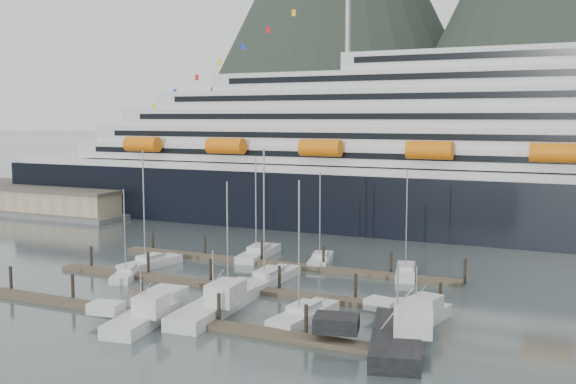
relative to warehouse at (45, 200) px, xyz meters
The scene contains 17 objects.
ground 83.38m from the warehouse, 30.26° to the right, with size 1600.00×1600.00×0.00m, color #4C595A.
warehouse is the anchor object (origin of this frame).
dock_near 84.86m from the warehouse, 37.76° to the right, with size 48.18×2.28×3.20m.
dock_mid 77.59m from the warehouse, 30.14° to the right, with size 48.18×2.28×3.20m.
dock_far 71.94m from the warehouse, 21.15° to the right, with size 48.18×2.28×3.20m.
sailboat_a 62.10m from the warehouse, 32.85° to the right, with size 3.99×9.79×15.84m.
sailboat_b 65.98m from the warehouse, 36.60° to the right, with size 5.69×8.92×11.28m.
sailboat_c 80.35m from the warehouse, 31.01° to the right, with size 3.53×9.67×13.13m.
sailboat_d 78.24m from the warehouse, 26.37° to the right, with size 3.13×12.36×16.49m.
sailboat_e 65.85m from the warehouse, 19.53° to the right, with size 4.29×11.37×14.65m.
sailboat_f 74.73m from the warehouse, 17.13° to the right, with size 4.59×8.91×12.83m.
sailboat_g 86.95m from the warehouse, 15.92° to the right, with size 4.45×9.48×13.46m.
sailboat_h 92.21m from the warehouse, 30.13° to the right, with size 3.79×9.88×14.16m.
trawler_b 85.98m from the warehouse, 39.28° to the right, with size 7.84×10.26×6.38m.
trawler_c 85.50m from the warehouse, 34.36° to the right, with size 9.97×14.08×7.06m.
trawler_d 102.81m from the warehouse, 29.08° to the right, with size 10.91×14.15×8.13m.
trawler_e 99.65m from the warehouse, 25.68° to the right, with size 7.73×10.04×6.20m.
Camera 1 is at (33.40, -62.09, 19.51)m, focal length 42.00 mm.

